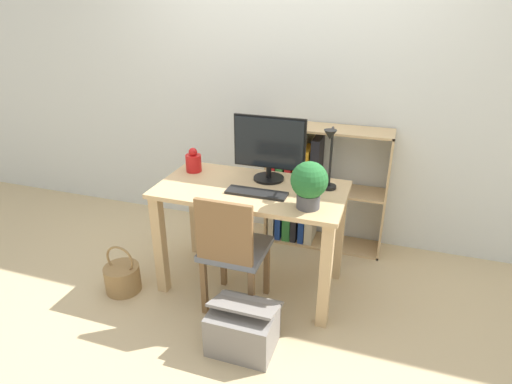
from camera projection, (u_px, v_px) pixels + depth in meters
ground_plane at (252, 282)px, 3.15m from camera, size 10.00×10.00×0.00m
wall_back at (288, 82)px, 3.39m from camera, size 8.00×0.05×2.60m
desk at (251, 208)px, 2.90m from camera, size 1.25×0.66×0.77m
monitor at (269, 146)px, 2.86m from camera, size 0.50×0.21×0.44m
keyboard at (256, 193)px, 2.73m from camera, size 0.40×0.12×0.02m
vase at (193, 162)px, 3.07m from camera, size 0.11×0.11×0.18m
desk_lamp at (330, 154)px, 2.67m from camera, size 0.10×0.19×0.42m
potted_plant at (309, 183)px, 2.50m from camera, size 0.22×0.22×0.29m
chair at (232, 249)px, 2.70m from camera, size 0.40×0.40×0.85m
bookshelf at (304, 189)px, 3.52m from camera, size 0.96×0.28×1.01m
basket at (122, 277)px, 3.03m from camera, size 0.25×0.25×0.36m
storage_box at (243, 328)px, 2.52m from camera, size 0.39×0.36×0.33m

